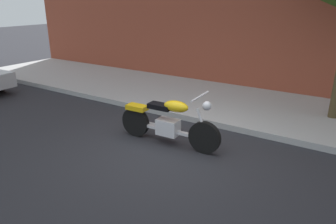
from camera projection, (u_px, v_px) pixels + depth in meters
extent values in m
plane|color=#28282D|center=(168.00, 152.00, 6.10)|extent=(60.00, 60.00, 0.00)
cube|color=#AEAEAE|center=(233.00, 104.00, 8.71)|extent=(19.58, 3.39, 0.14)
cylinder|color=black|center=(204.00, 138.00, 5.97)|extent=(0.64, 0.13, 0.63)
cylinder|color=black|center=(136.00, 122.00, 6.73)|extent=(0.64, 0.13, 0.63)
cube|color=silver|center=(168.00, 127.00, 6.34)|extent=(0.45, 0.30, 0.32)
cube|color=silver|center=(168.00, 130.00, 6.36)|extent=(1.44, 0.14, 0.06)
ellipsoid|color=yellow|center=(176.00, 106.00, 6.09)|extent=(0.53, 0.28, 0.22)
cube|color=black|center=(160.00, 106.00, 6.29)|extent=(0.49, 0.26, 0.10)
cube|color=yellow|center=(137.00, 107.00, 6.60)|extent=(0.45, 0.26, 0.10)
cylinder|color=silver|center=(202.00, 123.00, 5.91)|extent=(0.27, 0.06, 0.58)
cylinder|color=silver|center=(200.00, 96.00, 5.76)|extent=(0.06, 0.70, 0.04)
sphere|color=silver|center=(207.00, 106.00, 5.75)|extent=(0.17, 0.17, 0.17)
cylinder|color=silver|center=(162.00, 127.00, 6.62)|extent=(0.80, 0.12, 0.09)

